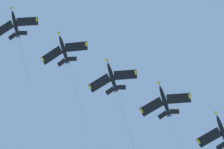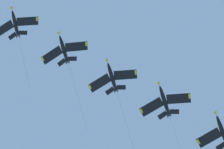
{
  "view_description": "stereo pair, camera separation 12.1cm",
  "coord_description": "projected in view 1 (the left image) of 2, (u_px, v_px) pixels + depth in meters",
  "views": [
    {
      "loc": [
        -26.03,
        -23.29,
        1.99
      ],
      "look_at": [
        13.03,
        -3.69,
        152.67
      ],
      "focal_mm": 64.55,
      "sensor_mm": 36.0,
      "label": 1
    },
    {
      "loc": [
        -26.08,
        -23.19,
        1.99
      ],
      "look_at": [
        13.03,
        -3.69,
        152.67
      ],
      "focal_mm": 64.55,
      "sensor_mm": 36.0,
      "label": 2
    }
  ],
  "objects": [
    {
      "name": "jet_fourth",
      "position": [
        168.0,
        111.0,
        150.61
      ],
      "size": [
        33.0,
        19.91,
        18.01
      ],
      "color": "black"
    },
    {
      "name": "jet_second",
      "position": [
        68.0,
        64.0,
        161.12
      ],
      "size": [
        37.2,
        19.98,
        19.74
      ],
      "color": "black"
    },
    {
      "name": "jet_lead",
      "position": [
        18.0,
        35.0,
        165.96
      ],
      "size": [
        31.45,
        19.87,
        18.12
      ],
      "color": "black"
    },
    {
      "name": "jet_third",
      "position": [
        117.0,
        94.0,
        155.85
      ],
      "size": [
        33.82,
        19.92,
        18.37
      ],
      "color": "black"
    }
  ]
}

